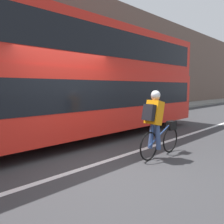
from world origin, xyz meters
TOP-DOWN VIEW (x-y plane):
  - ground_plane at (0.00, 0.00)m, footprint 80.00×80.00m
  - road_center_line at (0.00, -0.02)m, footprint 50.00×0.14m
  - sidewalk_curb at (0.00, 5.83)m, footprint 60.00×2.30m
  - bus at (0.40, 2.18)m, footprint 11.48×2.47m
  - cyclist_on_bike at (1.31, -0.66)m, footprint 1.56×0.32m

SIDE VIEW (x-z plane):
  - ground_plane at x=0.00m, z-range 0.00..0.00m
  - road_center_line at x=0.00m, z-range 0.00..0.01m
  - sidewalk_curb at x=0.00m, z-range 0.00..0.15m
  - cyclist_on_bike at x=1.31m, z-range 0.06..1.65m
  - bus at x=0.40m, z-range 0.21..3.77m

